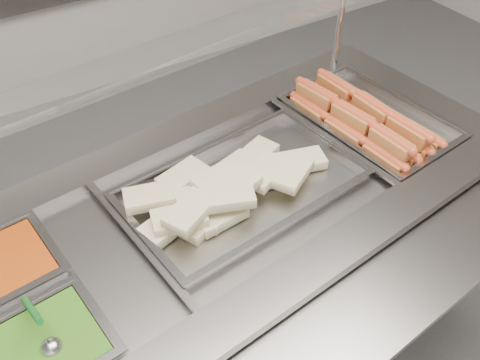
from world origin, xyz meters
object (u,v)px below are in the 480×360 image
pan_hotdogs (368,126)px  pan_wraps (243,191)px  sneeze_guard (176,53)px  steam_counter (229,285)px  serving_spoon (48,341)px

pan_hotdogs → pan_wraps: 0.52m
sneeze_guard → steam_counter: bearing=-83.9°
pan_wraps → serving_spoon: size_ratio=3.93×
sneeze_guard → serving_spoon: sneeze_guard is taller
pan_wraps → serving_spoon: 0.64m
sneeze_guard → pan_hotdogs: 0.72m
sneeze_guard → serving_spoon: bearing=-143.0°
steam_counter → sneeze_guard: bearing=96.1°
serving_spoon → steam_counter: bearing=19.8°
sneeze_guard → serving_spoon: size_ratio=9.14×
steam_counter → pan_wraps: size_ratio=2.72×
steam_counter → pan_hotdogs: 0.69m
pan_hotdogs → pan_wraps: (-0.52, -0.06, 0.01)m
steam_counter → pan_hotdogs: pan_hotdogs is taller
pan_hotdogs → pan_wraps: bearing=-173.9°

